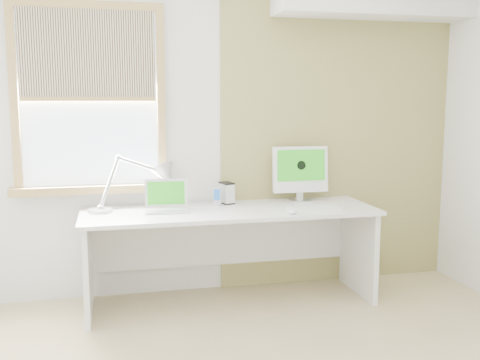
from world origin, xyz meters
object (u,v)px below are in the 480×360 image
object	(u,v)px
desk	(229,233)
desk_lamp	(154,179)
laptop	(167,203)
imac	(300,171)
external_drive	(227,193)

from	to	relation	value
desk	desk_lamp	world-z (taller)	desk_lamp
laptop	imac	bearing A→B (deg)	6.82
laptop	external_drive	world-z (taller)	laptop
desk	imac	xyz separation A→B (m)	(0.62, 0.15, 0.44)
desk	desk_lamp	size ratio (longest dim) A/B	2.93
external_drive	desk_lamp	bearing A→B (deg)	-176.56
desk_lamp	laptop	distance (m)	0.22
desk_lamp	imac	distance (m)	1.17
desk_lamp	external_drive	bearing A→B (deg)	3.44
desk_lamp	imac	xyz separation A→B (m)	(1.17, 0.01, 0.03)
desk_lamp	external_drive	xyz separation A→B (m)	(0.57, 0.03, -0.13)
laptop	external_drive	bearing A→B (deg)	18.01
laptop	imac	distance (m)	1.11
imac	laptop	bearing A→B (deg)	-173.18
desk_lamp	external_drive	distance (m)	0.58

